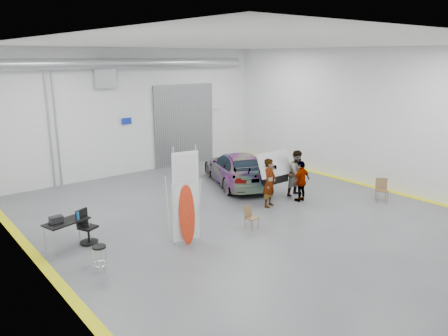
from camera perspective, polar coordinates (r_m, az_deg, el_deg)
ground at (r=15.89m, az=2.49°, el=-6.26°), size 16.00×16.00×0.00m
room_shell at (r=16.82m, az=-1.78°, el=9.19°), size 14.02×16.18×6.01m
sedan_car at (r=19.55m, az=1.69°, el=-0.07°), size 3.77×5.39×1.45m
person_a at (r=16.66m, az=5.97°, el=-1.93°), size 0.80×0.67×1.88m
person_b at (r=18.17m, az=9.58°, el=-0.64°), size 0.95×0.74×1.90m
person_c at (r=17.49m, az=10.07°, el=-1.69°), size 0.98×0.45×1.65m
surfboard_display at (r=13.27m, az=-4.76°, el=-4.83°), size 0.86×0.35×3.07m
folding_chair_near at (r=14.67m, az=3.59°, el=-7.07°), size 0.42×0.43×0.78m
folding_chair_far at (r=18.36m, az=19.83°, el=-3.31°), size 0.61×0.70×0.93m
shop_stool at (r=12.28m, az=-15.90°, el=-11.38°), size 0.39×0.39×0.75m
work_table at (r=13.97m, az=-20.20°, el=-6.58°), size 1.41×0.95×1.06m
office_chair at (r=14.18m, az=-17.44°, el=-7.54°), size 0.61×0.64×1.05m
trunk_lid at (r=17.77m, az=6.40°, el=0.85°), size 1.69×1.02×0.04m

